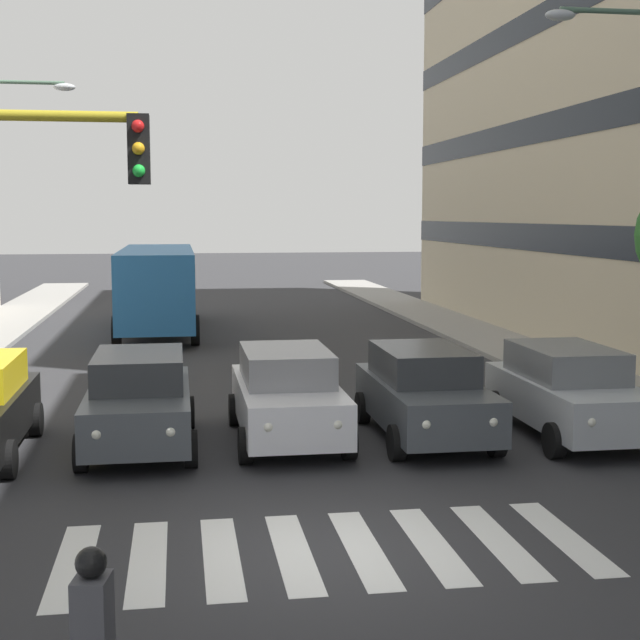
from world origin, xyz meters
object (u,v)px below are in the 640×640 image
car_0 (568,391)px  car_1 (424,392)px  bus_behind_traffic (158,281)px  car_3 (139,400)px  car_2 (287,394)px

car_0 → car_1: same height
car_1 → bus_behind_traffic: bus_behind_traffic is taller
car_0 → bus_behind_traffic: 18.95m
car_3 → bus_behind_traffic: bus_behind_traffic is taller
car_2 → car_3: size_ratio=1.00×
car_0 → car_1: (2.76, -0.27, 0.00)m
car_0 → car_3: bearing=-2.8°
car_0 → car_3: (8.07, -0.40, 0.00)m
car_0 → car_2: same height
car_2 → bus_behind_traffic: (2.72, -16.63, 0.97)m
car_0 → bus_behind_traffic: (8.07, -17.12, 0.97)m
car_0 → car_1: bearing=-5.5°
car_1 → car_2: bearing=-4.8°
car_2 → car_3: bearing=1.8°
car_0 → car_2: (5.35, -0.48, 0.00)m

